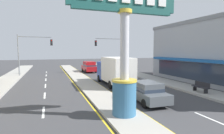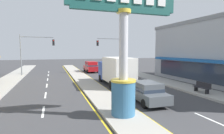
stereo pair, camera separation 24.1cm
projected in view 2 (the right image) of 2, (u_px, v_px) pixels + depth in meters
name	position (u px, v px, depth m)	size (l,w,h in m)	color
median_strip	(87.00, 83.00, 20.85)	(2.28, 52.00, 0.14)	#A39E93
sidewalk_right	(163.00, 81.00, 21.89)	(2.73, 60.00, 0.18)	#9E9B93
lane_markings	(89.00, 85.00, 19.58)	(9.02, 52.00, 0.01)	silver
district_sign	(124.00, 54.00, 9.91)	(6.36, 1.44, 7.54)	#33668C
traffic_light_left_side	(34.00, 48.00, 26.50)	(4.86, 0.46, 6.20)	slate
traffic_light_right_side	(113.00, 48.00, 30.68)	(4.86, 0.46, 6.20)	slate
box_truck_near_right_lane	(115.00, 70.00, 19.43)	(2.29, 6.91, 3.12)	navy
suv_far_right_lane	(91.00, 67.00, 31.72)	(2.03, 4.63, 1.90)	maroon
sedan_near_left_lane	(147.00, 92.00, 13.15)	(1.99, 4.37, 1.53)	#4C5156
street_bench	(202.00, 87.00, 15.50)	(0.48, 1.60, 0.88)	#232328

